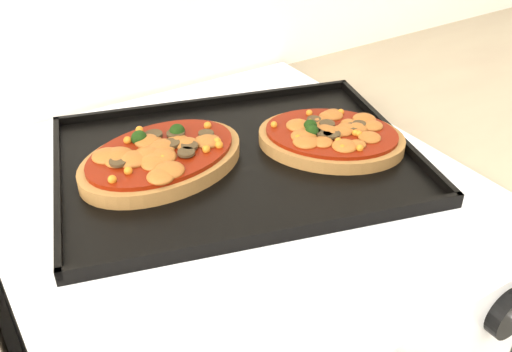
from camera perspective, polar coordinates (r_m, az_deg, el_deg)
knob_right at (r=0.71m, az=23.95°, el=-12.45°), size 0.06×0.02×0.06m
baking_tray at (r=0.79m, az=-1.95°, el=1.82°), size 0.56×0.47×0.02m
pizza_left at (r=0.77m, az=-9.41°, el=1.97°), size 0.26×0.19×0.03m
pizza_right at (r=0.82m, az=7.52°, el=3.97°), size 0.26×0.26×0.03m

